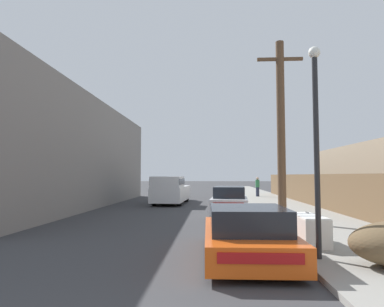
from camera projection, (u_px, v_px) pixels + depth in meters
The scene contains 10 objects.
sidewalk_curb at pixel (267, 201), 24.75m from camera, with size 4.20×63.00×0.12m, color gray.
discarded_fridge at pixel (307, 229), 8.95m from camera, with size 0.76×1.68×0.76m.
parked_sports_car_red at pixel (247, 235), 7.81m from camera, with size 1.94×4.33×1.20m.
car_parked_mid at pixel (230, 201), 16.98m from camera, with size 2.02×4.42×1.35m.
pickup_truck at pixel (171, 190), 22.68m from camera, with size 2.16×5.87×1.83m.
utility_pole at pixel (281, 128), 13.48m from camera, with size 1.80×0.32×7.13m.
street_lamp at pixel (316, 133), 7.48m from camera, with size 0.26×0.26×4.64m.
wooden_fence at pixel (326, 192), 17.85m from camera, with size 0.08×32.88×1.85m, color brown.
building_left_block at pixel (47, 155), 20.83m from camera, with size 7.00×21.83×6.33m, color gray.
pedestrian at pixel (258, 187), 28.94m from camera, with size 0.34×0.34×1.63m.
Camera 1 is at (1.27, -1.69, 1.90)m, focal length 32.00 mm.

